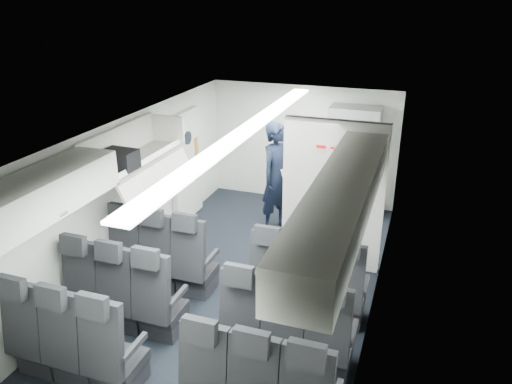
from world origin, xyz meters
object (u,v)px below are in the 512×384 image
Objects in this scene: carry_on_bag at (120,160)px; seat_row_mid at (201,315)px; flight_attendant at (277,177)px; galley_unit at (352,161)px; seat_row_rear at (161,370)px; seat_row_front at (232,274)px; boarding_door at (186,166)px.

seat_row_mid is at bearing -27.30° from carry_on_bag.
galley_unit is at bearing -20.31° from flight_attendant.
seat_row_mid is 4.30m from galley_unit.
seat_row_rear is at bearing -155.37° from flight_attendant.
seat_row_rear is 5.17m from galley_unit.
galley_unit is at bearing 57.64° from carry_on_bag.
seat_row_front and seat_row_rear have the same top height.
galley_unit is at bearing 24.28° from boarding_door.
carry_on_bag reaches higher than seat_row_front.
seat_row_mid is at bearing -102.88° from galley_unit.
boarding_door is (-2.59, -1.17, 0.00)m from galley_unit.
seat_row_rear is at bearing -90.00° from seat_row_mid.
galley_unit reaches higher than boarding_door.
galley_unit is 4.18m from carry_on_bag.
seat_row_front is at bearing -154.47° from flight_attendant.
carry_on_bag reaches higher than galley_unit.
seat_row_front is 3.43m from galley_unit.
seat_row_mid is 2.11m from carry_on_bag.
seat_row_front is 8.22× the size of carry_on_bag.
flight_attendant is at bearing 3.70° from boarding_door.
seat_row_front is 1.79× the size of boarding_door.
flight_attendant is at bearing 91.08° from seat_row_rear.
seat_row_mid is (0.00, -0.90, 0.00)m from seat_row_front.
boarding_door is at bearing 117.25° from flight_attendant.
seat_row_rear is 8.22× the size of carry_on_bag.
galley_unit is at bearing 73.72° from seat_row_front.
seat_row_rear is 1.79× the size of boarding_door.
boarding_door reaches higher than seat_row_mid.
galley_unit is 2.84m from boarding_door.
seat_row_rear is (0.00, -1.80, 0.00)m from seat_row_front.
flight_attendant is at bearing 62.74° from carry_on_bag.
galley_unit is 1.05× the size of flight_attendant.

